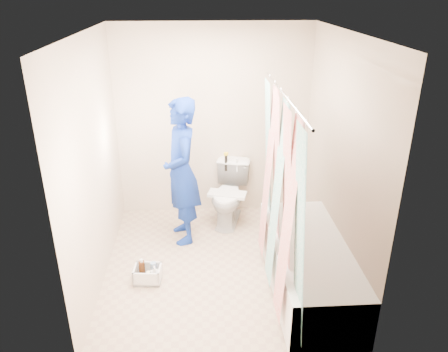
{
  "coord_description": "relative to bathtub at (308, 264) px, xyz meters",
  "views": [
    {
      "loc": [
        -0.2,
        -3.92,
        2.79
      ],
      "look_at": [
        0.07,
        0.35,
        0.89
      ],
      "focal_mm": 35.0,
      "sensor_mm": 36.0,
      "label": 1
    }
  ],
  "objects": [
    {
      "name": "ceiling",
      "position": [
        -0.85,
        0.43,
        2.13
      ],
      "size": [
        2.4,
        2.6,
        0.02
      ],
      "primitive_type": "cube",
      "color": "white",
      "rests_on": "wall_back"
    },
    {
      "name": "wall_front",
      "position": [
        -0.85,
        -0.88,
        0.93
      ],
      "size": [
        2.4,
        0.02,
        2.4
      ],
      "primitive_type": "cube",
      "color": "beige",
      "rests_on": "ground"
    },
    {
      "name": "cleaning_caddy",
      "position": [
        -1.58,
        0.19,
        -0.19
      ],
      "size": [
        0.29,
        0.24,
        0.21
      ],
      "rotation": [
        0.0,
        0.0,
        -0.09
      ],
      "color": "silver",
      "rests_on": "ground"
    },
    {
      "name": "tank_lid",
      "position": [
        -0.71,
        1.25,
        0.17
      ],
      "size": [
        0.5,
        0.31,
        0.03
      ],
      "primitive_type": "cube",
      "rotation": [
        0.0,
        0.0,
        -0.27
      ],
      "color": "silver",
      "rests_on": "toilet"
    },
    {
      "name": "floor",
      "position": [
        -0.85,
        0.43,
        -0.27
      ],
      "size": [
        2.6,
        2.6,
        0.0
      ],
      "primitive_type": "plane",
      "color": "tan",
      "rests_on": "ground"
    },
    {
      "name": "curtain_rod",
      "position": [
        -0.33,
        0.0,
        1.68
      ],
      "size": [
        0.02,
        1.9,
        0.02
      ],
      "primitive_type": "cylinder",
      "rotation": [
        1.57,
        0.0,
        0.0
      ],
      "color": "silver",
      "rests_on": "wall_back"
    },
    {
      "name": "wall_back",
      "position": [
        -0.85,
        1.73,
        0.93
      ],
      "size": [
        2.4,
        0.02,
        2.4
      ],
      "primitive_type": "cube",
      "color": "beige",
      "rests_on": "ground"
    },
    {
      "name": "plumber",
      "position": [
        -1.24,
        1.01,
        0.58
      ],
      "size": [
        0.53,
        0.69,
        1.69
      ],
      "primitive_type": "imported",
      "rotation": [
        0.0,
        0.0,
        -1.35
      ],
      "color": "#0E1C91",
      "rests_on": "ground"
    },
    {
      "name": "tank_internals",
      "position": [
        -0.66,
        1.57,
        0.47
      ],
      "size": [
        0.18,
        0.08,
        0.24
      ],
      "color": "black",
      "rests_on": "toilet"
    },
    {
      "name": "wall_left",
      "position": [
        -2.05,
        0.43,
        0.93
      ],
      "size": [
        0.02,
        2.6,
        2.4
      ],
      "primitive_type": "cube",
      "color": "beige",
      "rests_on": "ground"
    },
    {
      "name": "shower_curtain",
      "position": [
        -0.33,
        0.0,
        0.75
      ],
      "size": [
        0.06,
        1.75,
        1.8
      ],
      "primitive_type": "cube",
      "color": "white",
      "rests_on": "curtain_rod"
    },
    {
      "name": "wall_right",
      "position": [
        0.35,
        0.43,
        0.93
      ],
      "size": [
        0.02,
        2.6,
        2.4
      ],
      "primitive_type": "cube",
      "color": "beige",
      "rests_on": "ground"
    },
    {
      "name": "toilet",
      "position": [
        -0.68,
        1.37,
        0.11
      ],
      "size": [
        0.6,
        0.82,
        0.75
      ],
      "primitive_type": "imported",
      "rotation": [
        0.0,
        0.0,
        -0.27
      ],
      "color": "white",
      "rests_on": "ground"
    },
    {
      "name": "bathtub",
      "position": [
        0.0,
        0.0,
        0.0
      ],
      "size": [
        0.7,
        1.75,
        0.5
      ],
      "color": "white",
      "rests_on": "ground"
    }
  ]
}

